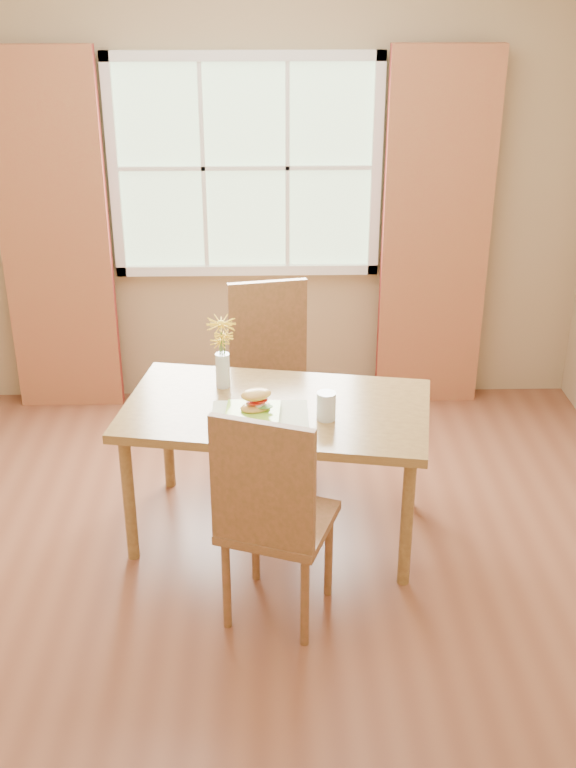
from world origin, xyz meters
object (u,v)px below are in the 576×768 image
(dining_table, at_px, (276,419))
(croissant_sandwich, at_px, (256,401))
(water_glass, at_px, (326,407))
(chair_near, at_px, (271,512))
(chair_far, at_px, (271,369))
(flower_vase, at_px, (222,346))

(dining_table, relative_size, croissant_sandwich, 8.92)
(water_glass, bearing_deg, chair_near, -114.56)
(water_glass, bearing_deg, chair_far, 106.11)
(chair_near, height_order, water_glass, chair_near)
(chair_near, xyz_separation_m, chair_far, (0.01, 1.41, 0.01))
(flower_vase, bearing_deg, dining_table, -40.70)
(dining_table, xyz_separation_m, water_glass, (0.23, -0.14, 0.14))
(flower_vase, bearing_deg, croissant_sandwich, -61.84)
(chair_far, bearing_deg, croissant_sandwich, -106.14)
(chair_far, distance_m, flower_vase, 0.64)
(dining_table, xyz_separation_m, chair_far, (-0.02, 0.71, -0.06))
(chair_far, distance_m, water_glass, 0.90)
(chair_near, distance_m, flower_vase, 1.02)
(chair_near, height_order, croissant_sandwich, chair_near)
(chair_near, bearing_deg, flower_vase, 124.07)
(dining_table, height_order, chair_near, chair_near)
(croissant_sandwich, bearing_deg, water_glass, -30.89)
(chair_far, height_order, flower_vase, flower_vase)
(chair_far, bearing_deg, chair_near, -101.13)
(water_glass, height_order, flower_vase, flower_vase)
(dining_table, relative_size, chair_far, 1.49)
(chair_near, bearing_deg, water_glass, 85.66)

